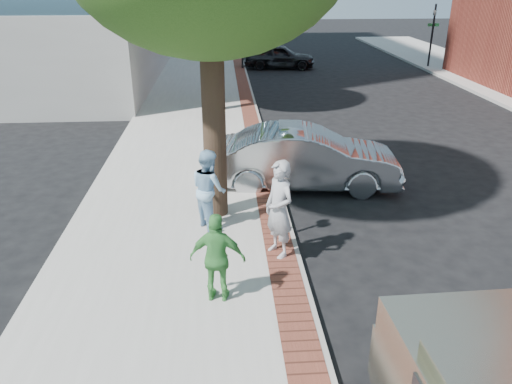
{
  "coord_description": "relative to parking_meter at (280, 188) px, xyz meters",
  "views": [
    {
      "loc": [
        -0.41,
        -8.9,
        5.38
      ],
      "look_at": [
        0.25,
        0.66,
        1.2
      ],
      "focal_mm": 35.0,
      "sensor_mm": 36.0,
      "label": 1
    }
  ],
  "objects": [
    {
      "name": "person_officer",
      "position": [
        -1.52,
        0.42,
        -0.15
      ],
      "size": [
        1.02,
        1.1,
        1.8
      ],
      "primitive_type": "imported",
      "rotation": [
        0.0,
        0.0,
        2.07
      ],
      "color": "#8DB9DA",
      "rests_on": "sidewalk"
    },
    {
      "name": "sidewalk",
      "position": [
        -2.27,
        7.16,
        -1.13
      ],
      "size": [
        5.0,
        60.0,
        0.15
      ],
      "primitive_type": "cube",
      "color": "#9E9991",
      "rests_on": "ground"
    },
    {
      "name": "bg_car",
      "position": [
        2.45,
        21.78,
        -0.47
      ],
      "size": [
        4.51,
        2.22,
        1.48
      ],
      "primitive_type": "imported",
      "rotation": [
        0.0,
        0.0,
        1.46
      ],
      "color": "black",
      "rests_on": "ground"
    },
    {
      "name": "sedan_silver",
      "position": [
        1.05,
        2.87,
        -0.38
      ],
      "size": [
        5.18,
        2.27,
        1.65
      ],
      "primitive_type": "imported",
      "rotation": [
        0.0,
        0.0,
        1.46
      ],
      "color": "#A8ABAF",
      "rests_on": "ground"
    },
    {
      "name": "signal_near",
      "position": [
        0.13,
        21.16,
        1.05
      ],
      "size": [
        0.7,
        0.15,
        3.8
      ],
      "color": "black",
      "rests_on": "ground"
    },
    {
      "name": "office_base",
      "position": [
        -13.77,
        21.16,
        0.79
      ],
      "size": [
        18.2,
        22.2,
        4.0
      ],
      "primitive_type": "cube",
      "color": "gray",
      "rests_on": "ground"
    },
    {
      "name": "signal_far",
      "position": [
        11.73,
        21.16,
        1.05
      ],
      "size": [
        0.7,
        0.15,
        3.8
      ],
      "color": "black",
      "rests_on": "ground"
    },
    {
      "name": "ground",
      "position": [
        -0.77,
        -0.84,
        -1.21
      ],
      "size": [
        120.0,
        120.0,
        0.0
      ],
      "primitive_type": "plane",
      "color": "black",
      "rests_on": "ground"
    },
    {
      "name": "curb",
      "position": [
        0.28,
        7.16,
        -1.13
      ],
      "size": [
        0.1,
        60.0,
        0.15
      ],
      "primitive_type": "cube",
      "color": "gray",
      "rests_on": "ground"
    },
    {
      "name": "person_green",
      "position": [
        -1.33,
        -2.4,
        -0.24
      ],
      "size": [
        1.01,
        0.55,
        1.64
      ],
      "primitive_type": "imported",
      "rotation": [
        0.0,
        0.0,
        2.97
      ],
      "color": "#479C47",
      "rests_on": "sidewalk"
    },
    {
      "name": "person_gray",
      "position": [
        -0.12,
        -0.96,
        -0.05
      ],
      "size": [
        0.78,
        0.87,
        2.01
      ],
      "primitive_type": "imported",
      "rotation": [
        0.0,
        0.0,
        -1.05
      ],
      "color": "#A2A2A6",
      "rests_on": "sidewalk"
    },
    {
      "name": "parking_meter",
      "position": [
        0.0,
        0.0,
        0.0
      ],
      "size": [
        0.12,
        0.32,
        1.47
      ],
      "color": "gray",
      "rests_on": "sidewalk"
    },
    {
      "name": "brick_strip",
      "position": [
        -0.07,
        7.16,
        -1.05
      ],
      "size": [
        0.6,
        60.0,
        0.01
      ],
      "primitive_type": "cube",
      "color": "brown",
      "rests_on": "sidewalk"
    }
  ]
}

